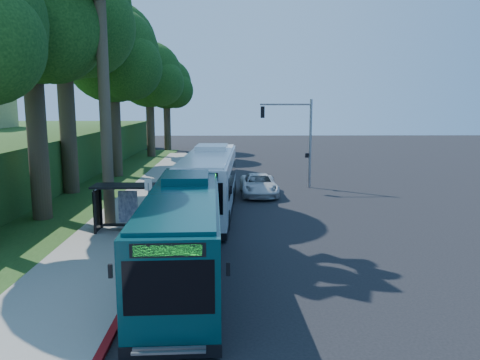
{
  "coord_description": "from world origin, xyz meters",
  "views": [
    {
      "loc": [
        -1.49,
        -26.82,
        6.74
      ],
      "look_at": [
        -0.94,
        1.0,
        2.12
      ],
      "focal_mm": 35.0,
      "sensor_mm": 36.0,
      "label": 1
    }
  ],
  "objects_px": {
    "pickup": "(259,185)",
    "teal_bus": "(184,230)",
    "bus_shelter": "(120,198)",
    "white_bus": "(209,181)"
  },
  "relations": [
    {
      "from": "bus_shelter",
      "to": "pickup",
      "type": "relative_size",
      "value": 0.58
    },
    {
      "from": "white_bus",
      "to": "pickup",
      "type": "height_order",
      "value": "white_bus"
    },
    {
      "from": "bus_shelter",
      "to": "teal_bus",
      "type": "bearing_deg",
      "value": -57.88
    },
    {
      "from": "pickup",
      "to": "bus_shelter",
      "type": "bearing_deg",
      "value": -129.98
    },
    {
      "from": "bus_shelter",
      "to": "teal_bus",
      "type": "distance_m",
      "value": 7.41
    },
    {
      "from": "white_bus",
      "to": "pickup",
      "type": "relative_size",
      "value": 2.43
    },
    {
      "from": "bus_shelter",
      "to": "teal_bus",
      "type": "xyz_separation_m",
      "value": [
        3.94,
        -6.28,
        0.02
      ]
    },
    {
      "from": "teal_bus",
      "to": "pickup",
      "type": "height_order",
      "value": "teal_bus"
    },
    {
      "from": "pickup",
      "to": "white_bus",
      "type": "bearing_deg",
      "value": -124.51
    },
    {
      "from": "pickup",
      "to": "teal_bus",
      "type": "bearing_deg",
      "value": -105.07
    }
  ]
}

